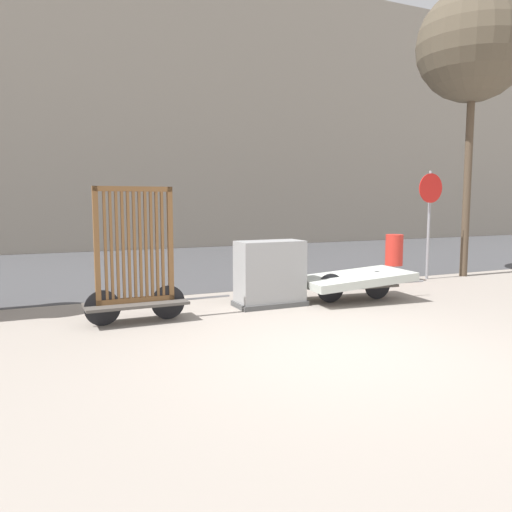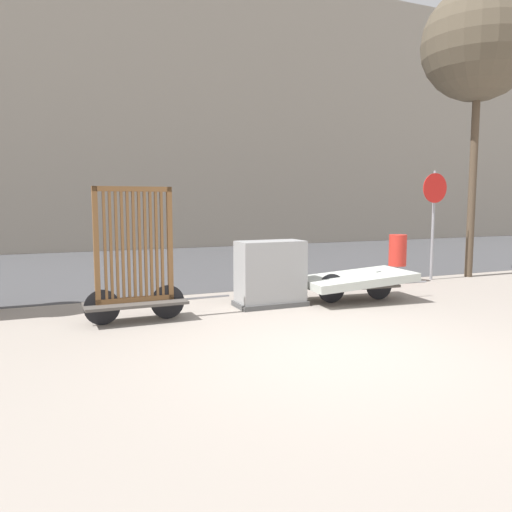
{
  "view_description": "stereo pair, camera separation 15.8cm",
  "coord_description": "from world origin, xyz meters",
  "px_view_note": "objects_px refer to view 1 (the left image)",
  "views": [
    {
      "loc": [
        -3.14,
        -4.58,
        1.69
      ],
      "look_at": [
        0.0,
        2.36,
        0.85
      ],
      "focal_mm": 35.0,
      "sensor_mm": 36.0,
      "label": 1
    },
    {
      "loc": [
        -3.0,
        -4.65,
        1.69
      ],
      "look_at": [
        0.0,
        2.36,
        0.85
      ],
      "focal_mm": 35.0,
      "sensor_mm": 36.0,
      "label": 2
    }
  ],
  "objects_px": {
    "sign_post": "(430,208)",
    "street_tree": "(474,46)",
    "utility_cabinet": "(270,276)",
    "bike_cart_with_bedframe": "(136,273)",
    "trash_bin": "(394,250)",
    "bike_cart_with_mattress": "(355,280)"
  },
  "relations": [
    {
      "from": "bike_cart_with_bedframe",
      "to": "trash_bin",
      "type": "xyz_separation_m",
      "value": [
        5.61,
        1.32,
        -0.04
      ]
    },
    {
      "from": "bike_cart_with_mattress",
      "to": "trash_bin",
      "type": "distance_m",
      "value": 2.35
    },
    {
      "from": "sign_post",
      "to": "street_tree",
      "type": "xyz_separation_m",
      "value": [
        1.07,
        0.01,
        3.47
      ]
    },
    {
      "from": "bike_cart_with_bedframe",
      "to": "bike_cart_with_mattress",
      "type": "height_order",
      "value": "bike_cart_with_bedframe"
    },
    {
      "from": "trash_bin",
      "to": "sign_post",
      "type": "xyz_separation_m",
      "value": [
        0.92,
        -0.01,
        0.89
      ]
    },
    {
      "from": "trash_bin",
      "to": "bike_cart_with_bedframe",
      "type": "bearing_deg",
      "value": -166.77
    },
    {
      "from": "sign_post",
      "to": "street_tree",
      "type": "relative_size",
      "value": 0.37
    },
    {
      "from": "bike_cart_with_bedframe",
      "to": "trash_bin",
      "type": "bearing_deg",
      "value": 12.63
    },
    {
      "from": "trash_bin",
      "to": "street_tree",
      "type": "distance_m",
      "value": 4.79
    },
    {
      "from": "utility_cabinet",
      "to": "sign_post",
      "type": "relative_size",
      "value": 0.49
    },
    {
      "from": "utility_cabinet",
      "to": "sign_post",
      "type": "bearing_deg",
      "value": 14.01
    },
    {
      "from": "bike_cart_with_bedframe",
      "to": "street_tree",
      "type": "distance_m",
      "value": 8.84
    },
    {
      "from": "bike_cart_with_mattress",
      "to": "utility_cabinet",
      "type": "distance_m",
      "value": 1.52
    },
    {
      "from": "utility_cabinet",
      "to": "sign_post",
      "type": "height_order",
      "value": "sign_post"
    },
    {
      "from": "bike_cart_with_bedframe",
      "to": "street_tree",
      "type": "relative_size",
      "value": 0.34
    },
    {
      "from": "bike_cart_with_mattress",
      "to": "street_tree",
      "type": "xyz_separation_m",
      "value": [
        3.92,
        1.32,
        4.66
      ]
    },
    {
      "from": "bike_cart_with_mattress",
      "to": "sign_post",
      "type": "height_order",
      "value": "sign_post"
    },
    {
      "from": "street_tree",
      "to": "utility_cabinet",
      "type": "bearing_deg",
      "value": -168.59
    },
    {
      "from": "sign_post",
      "to": "street_tree",
      "type": "height_order",
      "value": "street_tree"
    },
    {
      "from": "bike_cart_with_mattress",
      "to": "utility_cabinet",
      "type": "height_order",
      "value": "utility_cabinet"
    },
    {
      "from": "bike_cart_with_bedframe",
      "to": "sign_post",
      "type": "xyz_separation_m",
      "value": [
        6.52,
        1.31,
        0.85
      ]
    },
    {
      "from": "utility_cabinet",
      "to": "trash_bin",
      "type": "distance_m",
      "value": 3.6
    }
  ]
}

